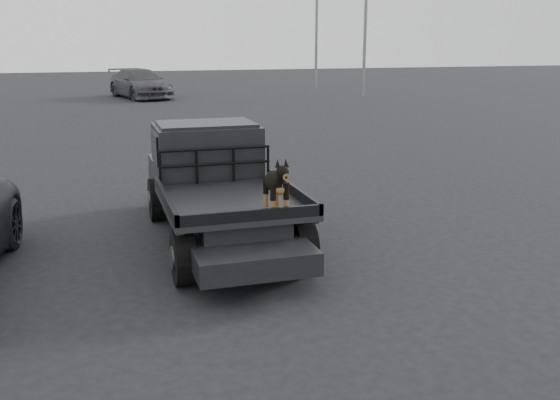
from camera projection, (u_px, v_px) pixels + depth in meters
name	position (u px, v px, depth m)	size (l,w,h in m)	color
ground	(243.00, 299.00, 7.82)	(120.00, 120.00, 0.00)	black
flatbed_ute	(219.00, 213.00, 10.00)	(2.00, 5.40, 0.92)	black
ute_cab	(207.00, 148.00, 10.66)	(1.72, 1.30, 0.88)	black
headache_rack	(215.00, 166.00, 10.00)	(1.80, 0.08, 0.55)	black
dog	(276.00, 186.00, 8.19)	(0.32, 0.60, 0.74)	black
distant_car_b	(140.00, 83.00, 34.61)	(2.22, 5.46, 1.59)	#424145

